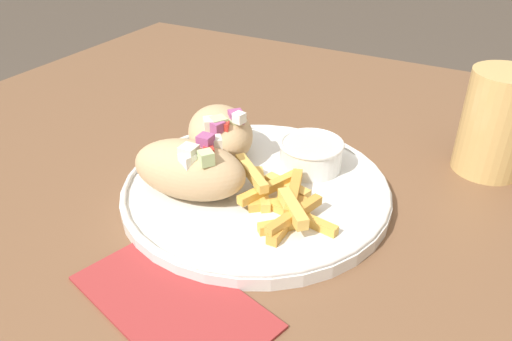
{
  "coord_description": "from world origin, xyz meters",
  "views": [
    {
      "loc": [
        0.23,
        -0.4,
        1.04
      ],
      "look_at": [
        0.01,
        0.01,
        0.76
      ],
      "focal_mm": 35.0,
      "sensor_mm": 36.0,
      "label": 1
    }
  ],
  "objects_px": {
    "sauce_ramekin": "(311,153)",
    "water_glass": "(496,127)",
    "plate": "(256,189)",
    "pita_sandwich_near": "(190,169)",
    "pita_sandwich_far": "(220,133)",
    "fries_pile": "(282,200)"
  },
  "relations": [
    {
      "from": "sauce_ramekin",
      "to": "water_glass",
      "type": "relative_size",
      "value": 0.61
    },
    {
      "from": "plate",
      "to": "pita_sandwich_near",
      "type": "distance_m",
      "value": 0.08
    },
    {
      "from": "pita_sandwich_near",
      "to": "water_glass",
      "type": "relative_size",
      "value": 1.08
    },
    {
      "from": "pita_sandwich_far",
      "to": "fries_pile",
      "type": "distance_m",
      "value": 0.14
    },
    {
      "from": "plate",
      "to": "sauce_ramekin",
      "type": "relative_size",
      "value": 3.92
    },
    {
      "from": "sauce_ramekin",
      "to": "pita_sandwich_far",
      "type": "bearing_deg",
      "value": -166.58
    },
    {
      "from": "pita_sandwich_far",
      "to": "fries_pile",
      "type": "bearing_deg",
      "value": 16.0
    },
    {
      "from": "pita_sandwich_far",
      "to": "plate",
      "type": "bearing_deg",
      "value": 16.19
    },
    {
      "from": "pita_sandwich_far",
      "to": "water_glass",
      "type": "relative_size",
      "value": 1.04
    },
    {
      "from": "plate",
      "to": "water_glass",
      "type": "bearing_deg",
      "value": 40.89
    },
    {
      "from": "pita_sandwich_far",
      "to": "fries_pile",
      "type": "height_order",
      "value": "pita_sandwich_far"
    },
    {
      "from": "plate",
      "to": "pita_sandwich_near",
      "type": "relative_size",
      "value": 2.21
    },
    {
      "from": "plate",
      "to": "pita_sandwich_far",
      "type": "distance_m",
      "value": 0.09
    },
    {
      "from": "plate",
      "to": "sauce_ramekin",
      "type": "distance_m",
      "value": 0.08
    },
    {
      "from": "pita_sandwich_far",
      "to": "sauce_ramekin",
      "type": "bearing_deg",
      "value": 59.37
    },
    {
      "from": "fries_pile",
      "to": "sauce_ramekin",
      "type": "distance_m",
      "value": 0.09
    },
    {
      "from": "pita_sandwich_near",
      "to": "plate",
      "type": "bearing_deg",
      "value": 33.72
    },
    {
      "from": "fries_pile",
      "to": "water_glass",
      "type": "xyz_separation_m",
      "value": [
        0.17,
        0.21,
        0.03
      ]
    },
    {
      "from": "plate",
      "to": "water_glass",
      "type": "height_order",
      "value": "water_glass"
    },
    {
      "from": "plate",
      "to": "fries_pile",
      "type": "distance_m",
      "value": 0.05
    },
    {
      "from": "fries_pile",
      "to": "sauce_ramekin",
      "type": "relative_size",
      "value": 1.84
    },
    {
      "from": "plate",
      "to": "fries_pile",
      "type": "relative_size",
      "value": 2.13
    }
  ]
}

